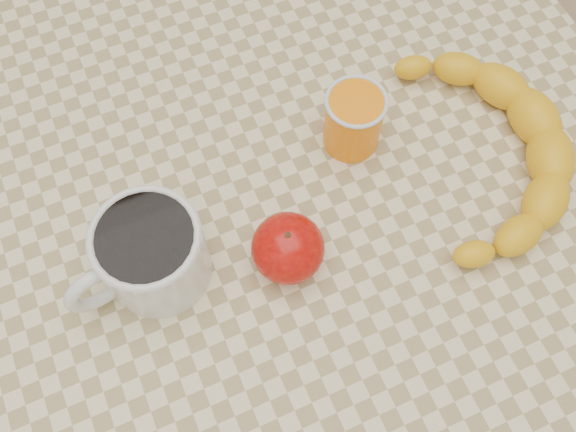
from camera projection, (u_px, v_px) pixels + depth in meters
name	position (u px, v px, depth m)	size (l,w,h in m)	color
ground	(288.00, 371.00, 1.31)	(3.00, 3.00, 0.00)	tan
table	(288.00, 256.00, 0.70)	(0.80, 0.80, 0.75)	beige
coffee_mug	(149.00, 254.00, 0.57)	(0.14, 0.11, 0.08)	silver
orange_juice_glass	(353.00, 120.00, 0.63)	(0.06, 0.06, 0.07)	orange
apple	(288.00, 248.00, 0.58)	(0.09, 0.09, 0.06)	#8A0405
banana	(487.00, 151.00, 0.63)	(0.30, 0.34, 0.05)	yellow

